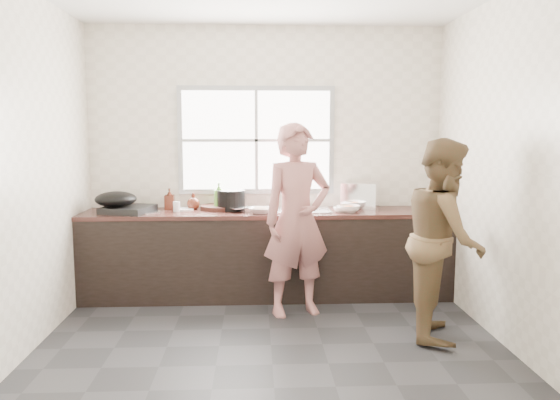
{
  "coord_description": "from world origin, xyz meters",
  "views": [
    {
      "loc": [
        -0.11,
        -4.04,
        1.65
      ],
      "look_at": [
        0.1,
        0.65,
        1.05
      ],
      "focal_mm": 35.0,
      "sensor_mm": 36.0,
      "label": 1
    }
  ],
  "objects_px": {
    "person_side": "(444,239)",
    "pot_lid_right": "(148,212)",
    "bowl_mince": "(261,210)",
    "plate_food": "(183,209)",
    "bowl_held": "(342,209)",
    "bottle_brown_tall": "(170,200)",
    "glass_jar": "(177,207)",
    "bottle_brown_short": "(193,202)",
    "bottle_green": "(219,196)",
    "burner": "(128,209)",
    "cutting_board": "(221,207)",
    "wok": "(116,199)",
    "black_pot": "(231,200)",
    "pot_lid_left": "(144,212)",
    "woman": "(297,226)",
    "bowl_crabs": "(349,209)",
    "dish_rack": "(360,196)"
  },
  "relations": [
    {
      "from": "person_side",
      "to": "pot_lid_right",
      "type": "bearing_deg",
      "value": 82.02
    },
    {
      "from": "bowl_mince",
      "to": "plate_food",
      "type": "distance_m",
      "value": 0.81
    },
    {
      "from": "pot_lid_right",
      "to": "bowl_held",
      "type": "bearing_deg",
      "value": -1.77
    },
    {
      "from": "bowl_held",
      "to": "plate_food",
      "type": "distance_m",
      "value": 1.57
    },
    {
      "from": "bottle_brown_tall",
      "to": "glass_jar",
      "type": "bearing_deg",
      "value": -61.67
    },
    {
      "from": "bowl_held",
      "to": "bottle_brown_short",
      "type": "relative_size",
      "value": 1.38
    },
    {
      "from": "bottle_brown_tall",
      "to": "pot_lid_right",
      "type": "relative_size",
      "value": 0.79
    },
    {
      "from": "bottle_green",
      "to": "bottle_brown_short",
      "type": "bearing_deg",
      "value": 168.98
    },
    {
      "from": "bottle_green",
      "to": "burner",
      "type": "relative_size",
      "value": 0.66
    },
    {
      "from": "cutting_board",
      "to": "bowl_mince",
      "type": "height_order",
      "value": "bowl_mince"
    },
    {
      "from": "bowl_held",
      "to": "bottle_green",
      "type": "height_order",
      "value": "bottle_green"
    },
    {
      "from": "wok",
      "to": "bowl_mince",
      "type": "bearing_deg",
      "value": -3.32
    },
    {
      "from": "cutting_board",
      "to": "glass_jar",
      "type": "relative_size",
      "value": 4.1
    },
    {
      "from": "bowl_held",
      "to": "plate_food",
      "type": "height_order",
      "value": "bowl_held"
    },
    {
      "from": "bowl_held",
      "to": "glass_jar",
      "type": "relative_size",
      "value": 2.14
    },
    {
      "from": "burner",
      "to": "wok",
      "type": "relative_size",
      "value": 1.08
    },
    {
      "from": "bowl_held",
      "to": "bowl_mince",
      "type": "bearing_deg",
      "value": -177.94
    },
    {
      "from": "black_pot",
      "to": "bottle_brown_tall",
      "type": "bearing_deg",
      "value": 171.38
    },
    {
      "from": "plate_food",
      "to": "burner",
      "type": "bearing_deg",
      "value": -165.11
    },
    {
      "from": "bottle_green",
      "to": "pot_lid_left",
      "type": "height_order",
      "value": "bottle_green"
    },
    {
      "from": "wok",
      "to": "bottle_brown_short",
      "type": "bearing_deg",
      "value": 16.64
    },
    {
      "from": "cutting_board",
      "to": "black_pot",
      "type": "height_order",
      "value": "black_pot"
    },
    {
      "from": "pot_lid_right",
      "to": "person_side",
      "type": "bearing_deg",
      "value": -22.96
    },
    {
      "from": "bottle_brown_tall",
      "to": "burner",
      "type": "height_order",
      "value": "bottle_brown_tall"
    },
    {
      "from": "pot_lid_right",
      "to": "bottle_brown_tall",
      "type": "bearing_deg",
      "value": 53.02
    },
    {
      "from": "woman",
      "to": "pot_lid_right",
      "type": "relative_size",
      "value": 6.61
    },
    {
      "from": "person_side",
      "to": "wok",
      "type": "relative_size",
      "value": 4.06
    },
    {
      "from": "cutting_board",
      "to": "bowl_crabs",
      "type": "bearing_deg",
      "value": -11.8
    },
    {
      "from": "dish_rack",
      "to": "pot_lid_left",
      "type": "xyz_separation_m",
      "value": [
        -2.15,
        -0.14,
        -0.13
      ]
    },
    {
      "from": "wok",
      "to": "dish_rack",
      "type": "height_order",
      "value": "dish_rack"
    },
    {
      "from": "bowl_mince",
      "to": "bowl_held",
      "type": "xyz_separation_m",
      "value": [
        0.79,
        0.03,
        0.01
      ]
    },
    {
      "from": "bowl_mince",
      "to": "wok",
      "type": "xyz_separation_m",
      "value": [
        -1.39,
        0.08,
        0.11
      ]
    },
    {
      "from": "bowl_held",
      "to": "bottle_green",
      "type": "distance_m",
      "value": 1.23
    },
    {
      "from": "woman",
      "to": "plate_food",
      "type": "height_order",
      "value": "woman"
    },
    {
      "from": "person_side",
      "to": "bottle_brown_short",
      "type": "relative_size",
      "value": 10.46
    },
    {
      "from": "bottle_brown_short",
      "to": "dish_rack",
      "type": "relative_size",
      "value": 0.43
    },
    {
      "from": "person_side",
      "to": "bottle_brown_short",
      "type": "bearing_deg",
      "value": 73.83
    },
    {
      "from": "woman",
      "to": "pot_lid_right",
      "type": "distance_m",
      "value": 1.49
    },
    {
      "from": "wok",
      "to": "glass_jar",
      "type": "bearing_deg",
      "value": 5.99
    },
    {
      "from": "plate_food",
      "to": "glass_jar",
      "type": "distance_m",
      "value": 0.12
    },
    {
      "from": "woman",
      "to": "glass_jar",
      "type": "relative_size",
      "value": 16.38
    },
    {
      "from": "bowl_crabs",
      "to": "woman",
      "type": "bearing_deg",
      "value": -141.2
    },
    {
      "from": "pot_lid_left",
      "to": "burner",
      "type": "bearing_deg",
      "value": -172.07
    },
    {
      "from": "plate_food",
      "to": "pot_lid_right",
      "type": "distance_m",
      "value": 0.35
    },
    {
      "from": "bowl_mince",
      "to": "bowl_held",
      "type": "height_order",
      "value": "bowl_held"
    },
    {
      "from": "bottle_brown_tall",
      "to": "dish_rack",
      "type": "relative_size",
      "value": 0.55
    },
    {
      "from": "person_side",
      "to": "cutting_board",
      "type": "height_order",
      "value": "person_side"
    },
    {
      "from": "person_side",
      "to": "bottle_brown_short",
      "type": "xyz_separation_m",
      "value": [
        -2.12,
        1.28,
        0.14
      ]
    },
    {
      "from": "bowl_crabs",
      "to": "dish_rack",
      "type": "bearing_deg",
      "value": 56.03
    },
    {
      "from": "burner",
      "to": "pot_lid_left",
      "type": "relative_size",
      "value": 1.95
    }
  ]
}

